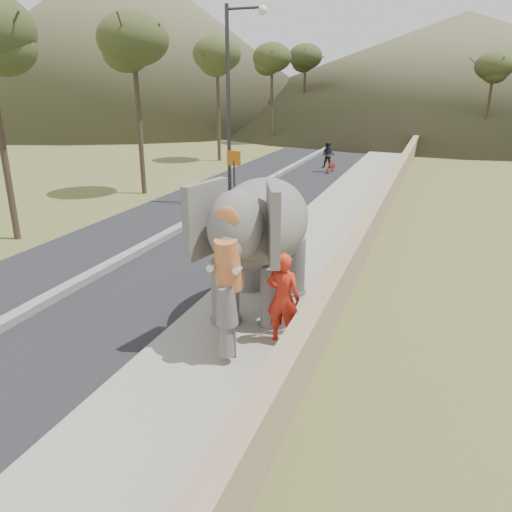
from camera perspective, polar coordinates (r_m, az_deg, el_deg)
The scene contains 12 objects.
ground at distance 9.78m, azimuth -4.22°, elevation -12.09°, with size 160.00×160.00×0.00m, color olive.
road at distance 20.19m, azimuth -5.62°, elevation 4.61°, with size 7.00×120.00×0.03m, color black.
median at distance 20.16m, azimuth -5.63°, elevation 4.87°, with size 0.35×120.00×0.22m, color black.
walkway at distance 18.62m, azimuth 8.43°, elevation 3.43°, with size 3.00×120.00×0.15m, color #9E9687.
parapet at distance 18.25m, azimuth 13.59°, elevation 4.33°, with size 0.30×120.00×1.10m, color tan.
lamppost at distance 21.59m, azimuth -2.42°, elevation 18.67°, with size 1.76×0.36×8.00m.
signboard at distance 21.16m, azimuth -2.53°, elevation 9.87°, with size 0.60×0.08×2.40m.
hill_left at distance 75.34m, azimuth -14.66°, elevation 23.17°, with size 60.00×60.00×22.00m, color brown.
hill_far at distance 77.62m, azimuth 22.47°, elevation 19.29°, with size 80.00×80.00×14.00m, color brown.
elephant_and_man at distance 11.08m, azimuth 0.66°, elevation 1.53°, with size 2.56×4.50×3.14m.
motorcyclist at distance 30.30m, azimuth 8.41°, elevation 10.75°, with size 0.92×1.58×1.79m.
trees at distance 36.77m, azimuth 18.85°, elevation 16.60°, with size 48.08×44.44×9.13m.
Camera 1 is at (3.52, -7.59, 5.08)m, focal length 35.00 mm.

